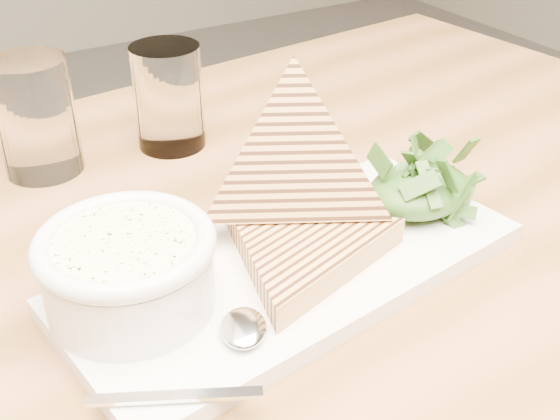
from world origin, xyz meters
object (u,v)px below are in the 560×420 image
platter (293,267)px  glass_far (169,97)px  glass_near (36,117)px  soup_bowl (129,279)px  table_top (267,274)px

platter → glass_far: (0.01, 0.26, 0.05)m
glass_near → glass_far: size_ratio=1.06×
soup_bowl → glass_far: size_ratio=1.09×
soup_bowl → glass_near: (0.01, 0.26, 0.02)m
table_top → glass_near: (-0.12, 0.24, 0.08)m
soup_bowl → glass_far: bearing=60.8°
soup_bowl → glass_near: bearing=88.4°
glass_near → soup_bowl: bearing=-91.6°
table_top → glass_far: (0.02, 0.23, 0.07)m
platter → soup_bowl: (-0.13, 0.01, 0.03)m
table_top → soup_bowl: 0.14m
platter → soup_bowl: bearing=174.2°
table_top → glass_far: size_ratio=11.08×
glass_near → table_top: bearing=-64.3°
platter → table_top: bearing=96.3°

